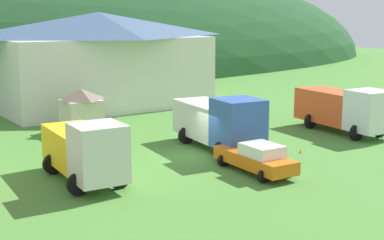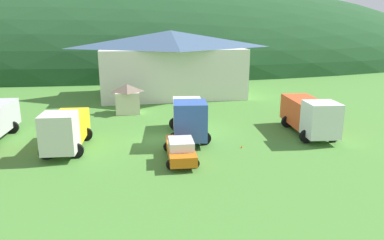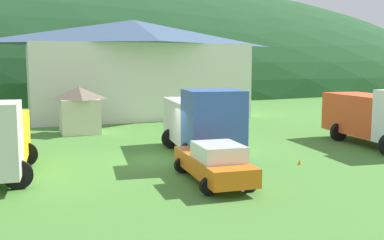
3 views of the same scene
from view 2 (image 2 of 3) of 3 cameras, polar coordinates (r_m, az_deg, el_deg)
name	(u,v)px [view 2 (image 2 of 3)]	position (r m, az deg, el deg)	size (l,w,h in m)	color
ground_plane	(160,141)	(30.26, -5.04, -3.25)	(200.00, 200.00, 0.00)	#477F33
forested_hill_backdrop	(134,65)	(89.12, -9.07, 8.58)	(164.76, 60.00, 38.76)	#1E4723
depot_building	(171,62)	(49.25, -3.32, 9.06)	(19.75, 11.80, 8.64)	white
play_shed_cream	(127,98)	(39.84, -10.15, 3.41)	(2.74, 2.61, 3.18)	beige
flatbed_truck_yellow	(66,129)	(28.99, -19.31, -1.32)	(3.47, 7.00, 3.33)	silver
box_truck_blue	(189,117)	(30.54, -0.53, 0.55)	(3.93, 7.91, 3.53)	#3356AD
heavy_rig_white	(310,114)	(32.99, 18.05, 0.85)	(3.81, 7.92, 3.35)	white
service_pickup_orange	(180,149)	(25.69, -1.84, -4.56)	(2.47, 5.39, 1.66)	orange
traffic_cone_near_pickup	(79,133)	(33.83, -17.33, -1.93)	(0.36, 0.36, 0.60)	orange
traffic_cone_mid_row	(242,148)	(28.64, 7.85, -4.38)	(0.36, 0.36, 0.47)	orange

